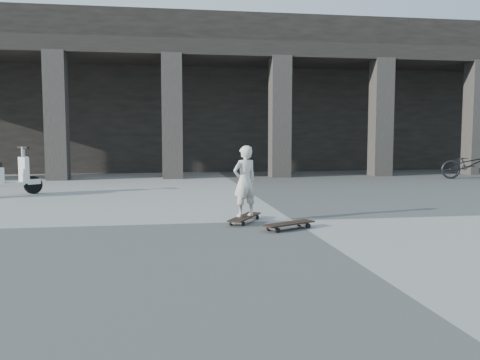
{
  "coord_description": "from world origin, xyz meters",
  "views": [
    {
      "loc": [
        -2.18,
        -8.12,
        1.44
      ],
      "look_at": [
        -0.82,
        0.47,
        0.65
      ],
      "focal_mm": 38.0,
      "sensor_mm": 36.0,
      "label": 1
    }
  ],
  "objects": [
    {
      "name": "bicycle",
      "position": [
        7.65,
        6.8,
        0.47
      ],
      "size": [
        1.87,
        1.04,
        0.93
      ],
      "primitive_type": "imported",
      "rotation": [
        0.0,
        0.0,
        1.32
      ],
      "color": "black",
      "rests_on": "ground"
    },
    {
      "name": "ground",
      "position": [
        0.0,
        0.0,
        0.0
      ],
      "size": [
        90.0,
        90.0,
        0.0
      ],
      "primitive_type": "plane",
      "color": "#4D4D4A",
      "rests_on": "ground"
    },
    {
      "name": "colonnade",
      "position": [
        -0.0,
        13.77,
        3.03
      ],
      "size": [
        28.0,
        8.82,
        6.0
      ],
      "color": "black",
      "rests_on": "ground"
    },
    {
      "name": "child",
      "position": [
        -0.82,
        -0.03,
        0.68
      ],
      "size": [
        0.5,
        0.42,
        1.15
      ],
      "primitive_type": "imported",
      "rotation": [
        0.0,
        0.0,
        3.55
      ],
      "color": "beige",
      "rests_on": "longboard"
    },
    {
      "name": "longboard",
      "position": [
        -0.82,
        -0.03,
        0.08
      ],
      "size": [
        0.69,
        0.97,
        0.1
      ],
      "rotation": [
        0.0,
        0.0,
        1.05
      ],
      "color": "black",
      "rests_on": "ground"
    },
    {
      "name": "skateboard_spare",
      "position": [
        -0.27,
        -0.76,
        0.08
      ],
      "size": [
        0.88,
        0.6,
        0.1
      ],
      "rotation": [
        0.0,
        0.0,
        0.48
      ],
      "color": "black",
      "rests_on": "ground"
    }
  ]
}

